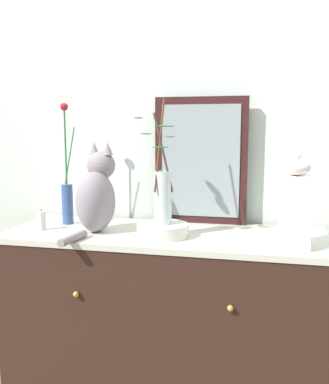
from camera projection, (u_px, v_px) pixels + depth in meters
The scene contains 9 objects.
wall_back at pixel (179, 149), 2.10m from camera, with size 4.40×0.08×2.60m, color silver.
sideboard at pixel (164, 334), 1.90m from camera, with size 1.40×0.52×0.95m.
mirror_leaning at pixel (201, 161), 1.98m from camera, with size 0.44×0.03×0.60m.
cat_sitting at pixel (96, 195), 1.83m from camera, with size 0.19×0.39×0.39m.
vase_slim_green at pixel (67, 194), 1.99m from camera, with size 0.08×0.05×0.57m.
bowl_porcelain at pixel (163, 230), 1.76m from camera, with size 0.22×0.22×0.05m, color silver.
vase_glass_clear at pixel (162, 192), 1.74m from camera, with size 0.20×0.16×0.52m.
jar_lidded_porcelain at pixel (295, 205), 1.57m from camera, with size 0.11×0.11×0.36m.
candle_pillar at pixel (42, 221), 1.87m from camera, with size 0.04×0.04×0.10m.
Camera 1 is at (0.39, -1.74, 1.39)m, focal length 39.01 mm.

